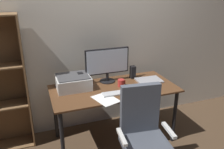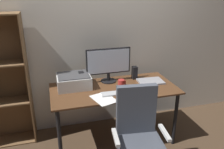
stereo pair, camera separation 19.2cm
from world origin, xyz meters
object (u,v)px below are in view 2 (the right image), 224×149
coffee_mug (121,83)px  laptop (150,81)px  mouse (134,90)px  speaker_right (135,73)px  office_chair (139,142)px  monitor (108,63)px  desk (114,94)px  keyboard (114,94)px  printer (74,81)px  speaker_left (81,78)px

coffee_mug → laptop: size_ratio=0.30×
mouse → speaker_right: bearing=69.6°
office_chair → monitor: bearing=100.3°
desk → speaker_right: speaker_right is taller
keyboard → printer: bearing=143.1°
coffee_mug → speaker_right: 0.32m
laptop → speaker_right: (-0.16, 0.17, 0.07)m
keyboard → printer: printer is taller
laptop → speaker_left: 0.89m
mouse → coffee_mug: size_ratio=0.99×
keyboard → printer: (-0.41, 0.33, 0.07)m
monitor → printer: size_ratio=1.42×
laptop → office_chair: office_chair is taller
keyboard → speaker_left: speaker_left is taller
monitor → keyboard: 0.46m
desk → monitor: bearing=92.7°
monitor → mouse: 0.50m
laptop → printer: 0.98m
printer → office_chair: (0.51, -0.88, -0.36)m
keyboard → printer: 0.54m
laptop → speaker_right: 0.24m
monitor → laptop: 0.59m
desk → speaker_left: 0.46m
keyboard → office_chair: bearing=-78.0°
speaker_left → desk: bearing=-30.1°
monitor → desk: bearing=-87.3°
mouse → laptop: bearing=35.1°
speaker_right → printer: 0.81m
monitor → coffee_mug: (0.11, -0.20, -0.21)m
monitor → speaker_right: monitor is taller
laptop → office_chair: 0.93m
monitor → office_chair: 1.08m
laptop → printer: bearing=176.1°
keyboard → coffee_mug: size_ratio=3.00×
coffee_mug → monitor: bearing=118.7°
mouse → speaker_right: speaker_right is taller
desk → laptop: (0.50, 0.04, 0.10)m
mouse → office_chair: size_ratio=0.10×
speaker_right → printer: bearing=-176.5°
mouse → laptop: (0.31, 0.21, -0.01)m
keyboard → office_chair: size_ratio=0.29×
printer → office_chair: bearing=-59.7°
mouse → coffee_mug: (-0.10, 0.18, 0.03)m
monitor → printer: bearing=-172.8°
monitor → speaker_left: size_ratio=3.35×
speaker_left → office_chair: (0.41, -0.93, -0.37)m
printer → desk: bearing=-19.2°
desk → keyboard: (-0.05, -0.17, 0.09)m
printer → speaker_right: bearing=3.5°
laptop → office_chair: size_ratio=0.32×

